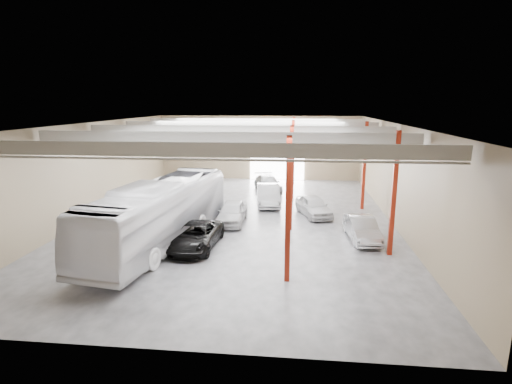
% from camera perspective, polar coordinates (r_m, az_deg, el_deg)
% --- Properties ---
extents(depot_shell, '(22.12, 32.12, 7.06)m').
position_cam_1_polar(depot_shell, '(28.95, -2.16, 5.81)').
color(depot_shell, '#404045').
rests_on(depot_shell, ground).
extents(coach_bus, '(5.39, 14.25, 3.87)m').
position_cam_1_polar(coach_bus, '(24.70, -13.49, -2.93)').
color(coach_bus, white).
rests_on(coach_bus, ground).
extents(black_sedan, '(2.68, 5.39, 1.47)m').
position_cam_1_polar(black_sedan, '(23.94, -8.65, -6.24)').
color(black_sedan, black).
rests_on(black_sedan, ground).
extents(car_row_a, '(1.87, 4.59, 1.56)m').
position_cam_1_polar(car_row_a, '(28.52, -3.44, -2.91)').
color(car_row_a, silver).
rests_on(car_row_a, ground).
extents(car_row_b, '(2.44, 5.36, 1.71)m').
position_cam_1_polar(car_row_b, '(33.43, 1.76, -0.42)').
color(car_row_b, '#A7A8AC').
rests_on(car_row_b, ground).
extents(car_row_c, '(3.36, 5.55, 1.50)m').
position_cam_1_polar(car_row_c, '(38.55, 1.68, 1.19)').
color(car_row_c, slate).
rests_on(car_row_c, ground).
extents(car_right_near, '(1.96, 4.62, 1.48)m').
position_cam_1_polar(car_right_near, '(25.88, 14.88, -5.06)').
color(car_right_near, '#AEAFB3').
rests_on(car_right_near, ground).
extents(car_right_far, '(3.12, 4.83, 1.53)m').
position_cam_1_polar(car_right_far, '(30.56, 8.22, -1.98)').
color(car_right_far, silver).
rests_on(car_right_far, ground).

